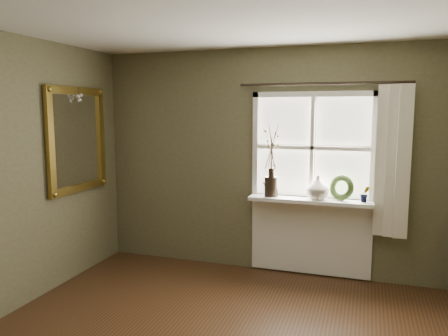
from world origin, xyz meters
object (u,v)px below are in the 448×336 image
object	(u,v)px
wreath	(341,190)
dark_jug	(271,186)
cream_vase	(318,187)
gilt_mirror	(77,139)

from	to	relation	value
wreath	dark_jug	bearing A→B (deg)	-153.04
wreath	cream_vase	bearing A→B (deg)	-147.02
dark_jug	gilt_mirror	bearing A→B (deg)	-161.62
dark_jug	wreath	world-z (taller)	wreath
dark_jug	cream_vase	xyz separation A→B (m)	(0.52, 0.00, 0.02)
cream_vase	dark_jug	bearing A→B (deg)	180.00
dark_jug	gilt_mirror	world-z (taller)	gilt_mirror
cream_vase	gilt_mirror	size ratio (longest dim) A/B	0.23
dark_jug	wreath	distance (m)	0.77
wreath	gilt_mirror	world-z (taller)	gilt_mirror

